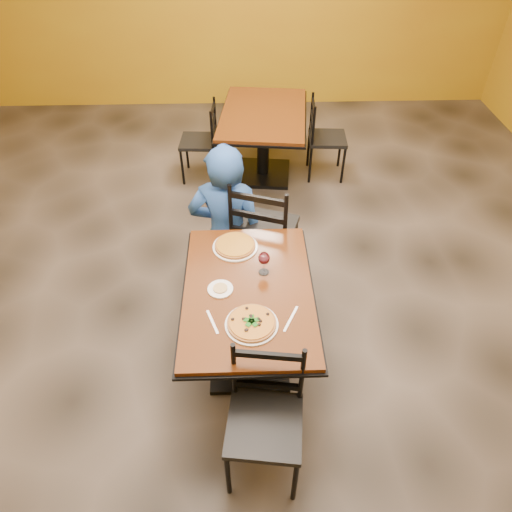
{
  "coord_description": "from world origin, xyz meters",
  "views": [
    {
      "loc": [
        -0.01,
        -2.51,
        2.83
      ],
      "look_at": [
        0.05,
        -0.3,
        0.85
      ],
      "focal_mm": 32.46,
      "sensor_mm": 36.0,
      "label": 1
    }
  ],
  "objects_px": {
    "chair_main_near": "(265,426)",
    "chair_second_right": "(327,139)",
    "chair_second_left": "(199,142)",
    "plate_main": "(252,324)",
    "chair_main_far": "(265,229)",
    "table_main": "(249,310)",
    "plate_far": "(235,247)",
    "side_plate": "(220,289)",
    "pizza_far": "(235,245)",
    "table_second": "(263,129)",
    "diner": "(226,214)",
    "pizza_main": "(252,323)",
    "wine_glass": "(264,262)"
  },
  "relations": [
    {
      "from": "chair_main_far",
      "to": "chair_second_left",
      "type": "distance_m",
      "value": 1.77
    },
    {
      "from": "plate_far",
      "to": "diner",
      "type": "bearing_deg",
      "value": 97.94
    },
    {
      "from": "pizza_main",
      "to": "pizza_far",
      "type": "distance_m",
      "value": 0.7
    },
    {
      "from": "plate_main",
      "to": "plate_far",
      "type": "distance_m",
      "value": 0.7
    },
    {
      "from": "side_plate",
      "to": "plate_far",
      "type": "bearing_deg",
      "value": 77.12
    },
    {
      "from": "table_second",
      "to": "plate_far",
      "type": "bearing_deg",
      "value": -97.68
    },
    {
      "from": "chair_second_left",
      "to": "side_plate",
      "type": "distance_m",
      "value": 2.57
    },
    {
      "from": "chair_main_near",
      "to": "diner",
      "type": "bearing_deg",
      "value": 105.04
    },
    {
      "from": "chair_main_far",
      "to": "chair_second_right",
      "type": "height_order",
      "value": "chair_main_far"
    },
    {
      "from": "table_second",
      "to": "plate_far",
      "type": "xyz_separation_m",
      "value": [
        -0.29,
        -2.13,
        0.19
      ]
    },
    {
      "from": "chair_main_near",
      "to": "chair_second_right",
      "type": "distance_m",
      "value": 3.39
    },
    {
      "from": "plate_main",
      "to": "plate_far",
      "type": "relative_size",
      "value": 1.0
    },
    {
      "from": "chair_second_left",
      "to": "chair_second_right",
      "type": "relative_size",
      "value": 0.97
    },
    {
      "from": "chair_second_right",
      "to": "side_plate",
      "type": "bearing_deg",
      "value": 160.71
    },
    {
      "from": "plate_far",
      "to": "wine_glass",
      "type": "bearing_deg",
      "value": -53.79
    },
    {
      "from": "side_plate",
      "to": "wine_glass",
      "type": "bearing_deg",
      "value": 27.9
    },
    {
      "from": "table_main",
      "to": "plate_main",
      "type": "bearing_deg",
      "value": -87.14
    },
    {
      "from": "table_main",
      "to": "plate_main",
      "type": "distance_m",
      "value": 0.35
    },
    {
      "from": "table_main",
      "to": "chair_second_left",
      "type": "xyz_separation_m",
      "value": [
        -0.49,
        2.54,
        -0.13
      ]
    },
    {
      "from": "plate_main",
      "to": "side_plate",
      "type": "xyz_separation_m",
      "value": [
        -0.19,
        0.29,
        0.0
      ]
    },
    {
      "from": "table_main",
      "to": "chair_main_far",
      "type": "xyz_separation_m",
      "value": [
        0.15,
        0.89,
        -0.04
      ]
    },
    {
      "from": "chair_main_near",
      "to": "chair_second_right",
      "type": "bearing_deg",
      "value": 83.14
    },
    {
      "from": "diner",
      "to": "chair_main_far",
      "type": "bearing_deg",
      "value": 171.66
    },
    {
      "from": "chair_second_left",
      "to": "side_plate",
      "type": "bearing_deg",
      "value": 10.62
    },
    {
      "from": "table_main",
      "to": "pizza_main",
      "type": "xyz_separation_m",
      "value": [
        0.01,
        -0.29,
        0.21
      ]
    },
    {
      "from": "table_second",
      "to": "diner",
      "type": "bearing_deg",
      "value": -103.16
    },
    {
      "from": "chair_second_left",
      "to": "pizza_far",
      "type": "xyz_separation_m",
      "value": [
        0.41,
        -2.13,
        0.35
      ]
    },
    {
      "from": "chair_main_far",
      "to": "plate_main",
      "type": "bearing_deg",
      "value": 102.45
    },
    {
      "from": "plate_far",
      "to": "wine_glass",
      "type": "distance_m",
      "value": 0.33
    },
    {
      "from": "plate_far",
      "to": "table_main",
      "type": "bearing_deg",
      "value": -78.54
    },
    {
      "from": "diner",
      "to": "plate_main",
      "type": "xyz_separation_m",
      "value": [
        0.18,
        -1.25,
        0.14
      ]
    },
    {
      "from": "plate_far",
      "to": "side_plate",
      "type": "xyz_separation_m",
      "value": [
        -0.09,
        -0.4,
        0.0
      ]
    },
    {
      "from": "diner",
      "to": "pizza_far",
      "type": "relative_size",
      "value": 4.39
    },
    {
      "from": "table_main",
      "to": "chair_second_right",
      "type": "height_order",
      "value": "chair_second_right"
    },
    {
      "from": "table_main",
      "to": "plate_far",
      "type": "distance_m",
      "value": 0.46
    },
    {
      "from": "diner",
      "to": "wine_glass",
      "type": "height_order",
      "value": "diner"
    },
    {
      "from": "chair_main_near",
      "to": "chair_second_left",
      "type": "bearing_deg",
      "value": 107.05
    },
    {
      "from": "plate_main",
      "to": "pizza_far",
      "type": "height_order",
      "value": "pizza_far"
    },
    {
      "from": "pizza_far",
      "to": "plate_far",
      "type": "bearing_deg",
      "value": 90.0
    },
    {
      "from": "pizza_main",
      "to": "pizza_far",
      "type": "height_order",
      "value": "same"
    },
    {
      "from": "table_main",
      "to": "plate_far",
      "type": "height_order",
      "value": "plate_far"
    },
    {
      "from": "table_main",
      "to": "chair_main_far",
      "type": "bearing_deg",
      "value": 80.51
    },
    {
      "from": "chair_main_near",
      "to": "chair_second_left",
      "type": "xyz_separation_m",
      "value": [
        -0.56,
        3.28,
        -0.03
      ]
    },
    {
      "from": "table_second",
      "to": "wine_glass",
      "type": "bearing_deg",
      "value": -92.44
    },
    {
      "from": "plate_far",
      "to": "pizza_main",
      "type": "bearing_deg",
      "value": -82.05
    },
    {
      "from": "table_second",
      "to": "chair_main_far",
      "type": "xyz_separation_m",
      "value": [
        -0.06,
        -1.64,
        -0.05
      ]
    },
    {
      "from": "chair_second_left",
      "to": "plate_main",
      "type": "distance_m",
      "value": 2.89
    },
    {
      "from": "chair_second_left",
      "to": "plate_main",
      "type": "bearing_deg",
      "value": 13.62
    },
    {
      "from": "pizza_main",
      "to": "wine_glass",
      "type": "relative_size",
      "value": 1.58
    },
    {
      "from": "table_second",
      "to": "pizza_far",
      "type": "bearing_deg",
      "value": -97.68
    }
  ]
}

